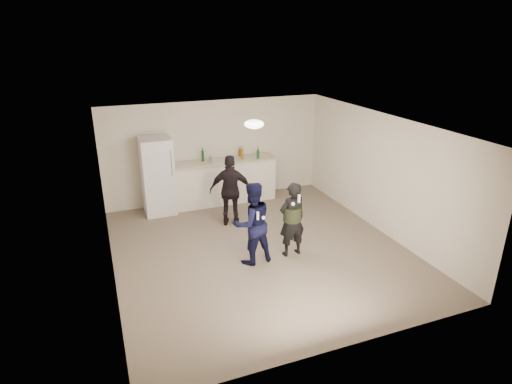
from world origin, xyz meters
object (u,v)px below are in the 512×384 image
object	(u,v)px
counter	(223,182)
man	(252,223)
shaker	(210,160)
fridge	(158,176)
spectator	(231,191)
woman	(292,219)

from	to	relation	value
counter	man	world-z (taller)	man
man	counter	bearing A→B (deg)	-104.49
shaker	fridge	bearing A→B (deg)	178.27
fridge	man	bearing A→B (deg)	-67.64
man	fridge	bearing A→B (deg)	-75.17
counter	fridge	xyz separation A→B (m)	(-1.59, -0.07, 0.38)
counter	man	size ratio (longest dim) A/B	1.66
counter	spectator	distance (m)	1.37
fridge	man	xyz separation A→B (m)	(1.22, -2.97, -0.12)
spectator	man	bearing A→B (deg)	105.95
man	shaker	bearing A→B (deg)	-98.38
counter	shaker	world-z (taller)	shaker
shaker	man	world-z (taller)	man
shaker	woman	size ratio (longest dim) A/B	0.12
fridge	spectator	bearing A→B (deg)	-42.41
fridge	woman	xyz separation A→B (m)	(2.02, -2.98, -0.17)
fridge	shaker	bearing A→B (deg)	-1.73
shaker	man	distance (m)	2.95
spectator	shaker	bearing A→B (deg)	-63.62
counter	fridge	distance (m)	1.64
counter	fridge	world-z (taller)	fridge
fridge	woman	size ratio (longest dim) A/B	1.23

